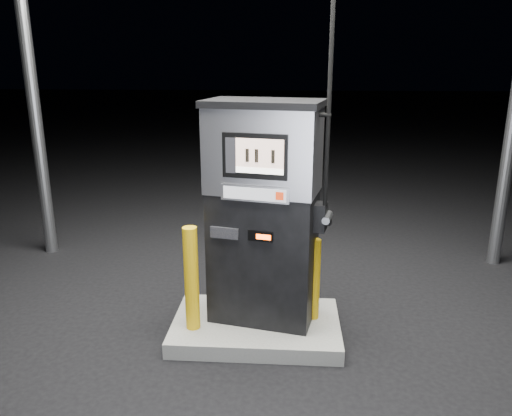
{
  "coord_description": "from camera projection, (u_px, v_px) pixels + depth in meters",
  "views": [
    {
      "loc": [
        0.29,
        -4.3,
        2.57
      ],
      "look_at": [
        -0.0,
        0.0,
        1.28
      ],
      "focal_mm": 35.0,
      "sensor_mm": 36.0,
      "label": 1
    }
  ],
  "objects": [
    {
      "name": "ground",
      "position": [
        256.0,
        334.0,
        4.87
      ],
      "size": [
        80.0,
        80.0,
        0.0
      ],
      "primitive_type": "plane",
      "color": "black",
      "rests_on": "ground"
    },
    {
      "name": "pump_island",
      "position": [
        256.0,
        327.0,
        4.84
      ],
      "size": [
        1.6,
        1.0,
        0.15
      ],
      "primitive_type": "cube",
      "color": "slate",
      "rests_on": "ground"
    },
    {
      "name": "fuel_dispenser",
      "position": [
        264.0,
        212.0,
        4.6
      ],
      "size": [
        1.2,
        0.82,
        4.32
      ],
      "rotation": [
        0.0,
        0.0,
        -0.21
      ],
      "color": "black",
      "rests_on": "pump_island"
    },
    {
      "name": "bollard_left",
      "position": [
        191.0,
        279.0,
        4.55
      ],
      "size": [
        0.16,
        0.16,
        0.99
      ],
      "primitive_type": "cylinder",
      "rotation": [
        0.0,
        0.0,
        -0.21
      ],
      "color": "#DDA90C",
      "rests_on": "pump_island"
    },
    {
      "name": "bollard_right",
      "position": [
        314.0,
        279.0,
        4.76
      ],
      "size": [
        0.14,
        0.14,
        0.81
      ],
      "primitive_type": "cylinder",
      "rotation": [
        0.0,
        0.0,
        0.36
      ],
      "color": "#DDA90C",
      "rests_on": "pump_island"
    }
  ]
}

